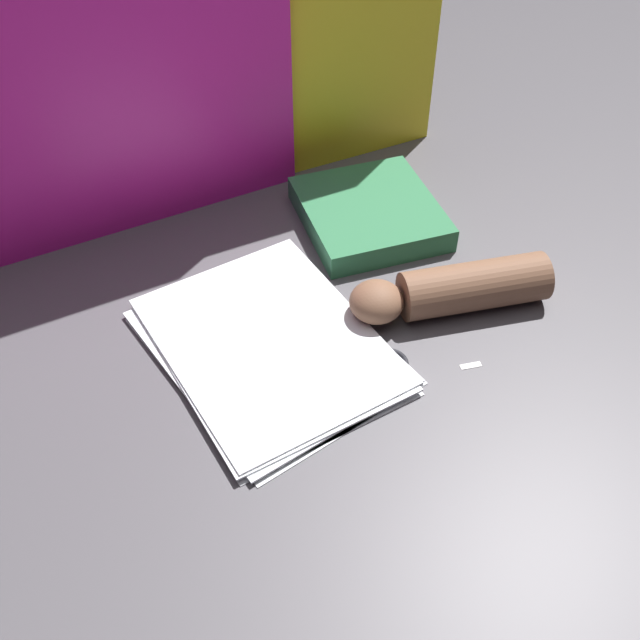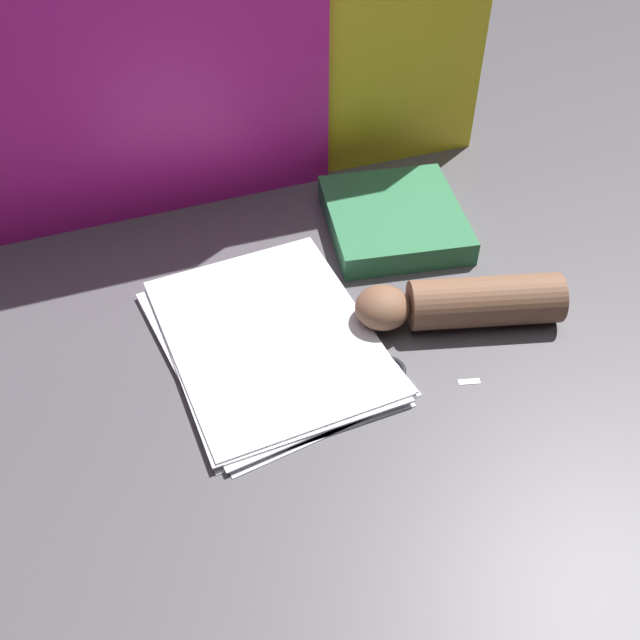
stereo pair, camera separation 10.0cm
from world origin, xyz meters
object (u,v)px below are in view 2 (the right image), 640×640
object	(u,v)px
book_closed	(394,219)
scissors	(371,354)
paper_stack	(270,340)
hand_forearm	(462,303)

from	to	relation	value
book_closed	scissors	world-z (taller)	book_closed
paper_stack	scissors	world-z (taller)	paper_stack
paper_stack	hand_forearm	xyz separation A→B (m)	(0.27, -0.06, 0.03)
hand_forearm	paper_stack	bearing A→B (deg)	166.71
paper_stack	book_closed	size ratio (longest dim) A/B	1.42
scissors	hand_forearm	bearing A→B (deg)	4.83
scissors	hand_forearm	size ratio (longest dim) A/B	0.63
paper_stack	scissors	bearing A→B (deg)	-32.14
paper_stack	hand_forearm	size ratio (longest dim) A/B	1.25
book_closed	paper_stack	bearing A→B (deg)	-149.12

